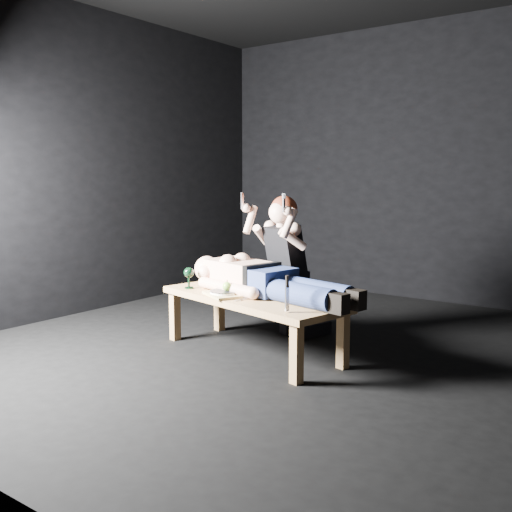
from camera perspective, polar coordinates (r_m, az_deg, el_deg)
name	(u,v)px	position (r m, az deg, el deg)	size (l,w,h in m)	color
ground	(302,352)	(4.62, 4.50, -9.31)	(5.00, 5.00, 0.00)	black
back_wall	(425,163)	(6.68, 16.13, 8.69)	(5.00, 5.00, 0.00)	black
table	(252,324)	(4.53, -0.38, -6.67)	(1.56, 0.59, 0.45)	#A78348
lying_man	(267,277)	(4.49, 1.10, -2.02)	(1.67, 0.51, 0.28)	beige
kneeling_woman	(292,265)	(4.91, 3.52, -0.90)	(0.66, 0.73, 1.23)	black
serving_tray	(224,294)	(4.48, -3.09, -3.75)	(0.33, 0.24, 0.02)	tan
plate	(224,292)	(4.48, -3.09, -3.52)	(0.22, 0.22, 0.02)	white
apple	(227,286)	(4.47, -2.82, -2.98)	(0.07, 0.07, 0.07)	#67A42B
goblet	(189,278)	(4.78, -6.54, -2.14)	(0.08, 0.08, 0.17)	black
fork_flat	(210,292)	(4.62, -4.45, -3.51)	(0.01, 0.17, 0.01)	#B2B2B7
knife_flat	(244,300)	(4.32, -1.18, -4.25)	(0.01, 0.17, 0.01)	#B2B2B7
spoon_flat	(245,299)	(4.36, -1.12, -4.16)	(0.01, 0.17, 0.01)	#B2B2B7
carving_knife	(287,294)	(3.91, 3.04, -3.70)	(0.03, 0.04, 0.25)	#B2B2B7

